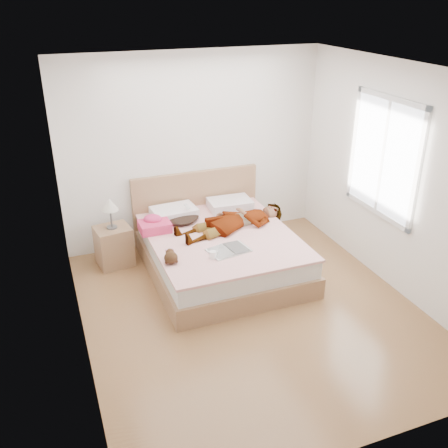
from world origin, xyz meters
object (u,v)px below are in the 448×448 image
at_px(nightstand, 114,243).
at_px(coffee_mug, 213,255).
at_px(bed, 219,248).
at_px(plush_toy, 171,257).
at_px(woman, 234,218).
at_px(phone, 187,206).
at_px(towel, 154,225).
at_px(magazine, 229,250).

bearing_deg(nightstand, coffee_mug, -51.17).
bearing_deg(bed, plush_toy, -145.37).
bearing_deg(woman, phone, -141.04).
distance_m(towel, nightstand, 0.62).
relative_size(phone, bed, 0.05).
distance_m(phone, bed, 0.70).
relative_size(towel, nightstand, 0.41).
height_order(phone, bed, bed).
relative_size(towel, plush_toy, 1.55).
height_order(bed, towel, bed).
bearing_deg(nightstand, towel, -25.23).
height_order(phone, towel, phone).
bearing_deg(bed, woman, 22.18).
relative_size(plush_toy, nightstand, 0.27).
xyz_separation_m(plush_toy, nightstand, (-0.47, 1.09, -0.27)).
relative_size(woman, phone, 15.87).
bearing_deg(nightstand, phone, -3.59).
bearing_deg(bed, towel, 156.24).
distance_m(phone, coffee_mug, 1.12).
xyz_separation_m(towel, plush_toy, (-0.02, -0.86, -0.01)).
height_order(bed, nightstand, bed).
distance_m(woman, towel, 1.01).
relative_size(bed, nightstand, 2.25).
relative_size(phone, nightstand, 0.11).
height_order(towel, coffee_mug, towel).
bearing_deg(plush_toy, towel, 88.54).
height_order(woman, coffee_mug, woman).
xyz_separation_m(coffee_mug, plush_toy, (-0.47, 0.08, 0.02)).
relative_size(woman, towel, 4.08).
height_order(woman, phone, woman).
relative_size(bed, magazine, 4.03).
bearing_deg(nightstand, plush_toy, -66.53).
bearing_deg(magazine, nightstand, 137.49).
bearing_deg(phone, magazine, -91.61).
bearing_deg(plush_toy, phone, 63.74).
relative_size(magazine, plush_toy, 2.09).
bearing_deg(plush_toy, bed, 34.63).
relative_size(phone, coffee_mug, 0.84).
distance_m(bed, nightstand, 1.36).
distance_m(bed, towel, 0.87).
bearing_deg(magazine, woman, 63.34).
height_order(woman, magazine, woman).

